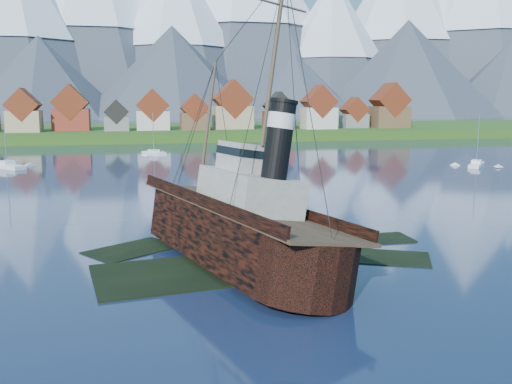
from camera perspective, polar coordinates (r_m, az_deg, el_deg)
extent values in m
plane|color=#162340|center=(48.87, -1.55, -7.03)|extent=(1400.00, 1400.00, 0.00)
cube|color=black|center=(46.63, -4.76, -8.28)|extent=(19.08, 11.42, 1.00)
cube|color=black|center=(54.06, 3.97, -5.85)|extent=(15.15, 9.76, 1.00)
cube|color=black|center=(57.84, -1.23, -4.71)|extent=(11.45, 9.06, 1.00)
cube|color=black|center=(51.55, 11.99, -6.84)|extent=(10.27, 8.34, 1.00)
cube|color=black|center=(54.00, -12.22, -6.08)|extent=(9.42, 8.68, 1.00)
cube|color=black|center=(58.01, 12.30, -4.96)|extent=(6.00, 4.00, 1.00)
cube|color=#214B15|center=(216.71, -9.84, 5.59)|extent=(600.00, 80.00, 3.20)
cube|color=#3F3D38|center=(178.84, -9.34, 4.83)|extent=(600.00, 2.50, 2.00)
cube|color=tan|center=(199.25, -22.18, 6.56)|extent=(10.50, 9.00, 6.80)
cube|color=maroon|center=(199.12, -22.28, 8.08)|extent=(10.69, 9.18, 10.69)
cube|color=maroon|center=(203.26, -17.98, 6.89)|extent=(12.00, 8.50, 7.20)
cube|color=maroon|center=(203.14, -18.06, 8.52)|extent=(12.22, 8.67, 12.22)
cube|color=slate|center=(197.36, -13.75, 6.67)|extent=(8.00, 7.00, 4.80)
cube|color=black|center=(197.23, -13.79, 7.79)|extent=(8.15, 7.14, 8.15)
cube|color=beige|center=(200.35, -10.28, 7.05)|extent=(11.00, 9.50, 6.40)
cube|color=maroon|center=(200.22, -10.32, 8.54)|extent=(11.20, 9.69, 11.20)
cube|color=brown|center=(197.33, -6.14, 7.03)|extent=(9.50, 8.00, 5.80)
cube|color=maroon|center=(197.20, -6.16, 8.37)|extent=(9.67, 8.16, 9.67)
cube|color=tan|center=(204.16, -2.35, 7.46)|extent=(13.50, 10.00, 8.00)
cube|color=maroon|center=(204.04, -2.36, 9.27)|extent=(13.75, 10.20, 13.75)
cube|color=maroon|center=(204.59, 2.25, 7.21)|extent=(10.00, 8.50, 6.20)
cube|color=black|center=(204.46, 2.26, 8.59)|extent=(10.18, 8.67, 10.18)
cube|color=beige|center=(205.61, 6.27, 7.36)|extent=(11.50, 9.00, 7.50)
cube|color=maroon|center=(205.50, 6.30, 8.98)|extent=(11.71, 9.18, 11.71)
cube|color=slate|center=(214.55, 9.77, 7.03)|extent=(9.00, 7.50, 5.00)
cube|color=maroon|center=(214.44, 9.80, 8.13)|extent=(9.16, 7.65, 9.16)
cube|color=brown|center=(217.85, 13.18, 7.32)|extent=(12.50, 10.00, 7.80)
cube|color=maroon|center=(217.74, 13.24, 8.93)|extent=(12.73, 10.20, 12.73)
cone|color=#2D333D|center=(512.81, -23.12, 15.28)|extent=(180.00, 180.00, 150.00)
cone|color=#2D333D|center=(547.07, -15.96, 16.82)|extent=(210.00, 210.00, 180.00)
cone|color=#2D333D|center=(520.63, -8.05, 15.54)|extent=(170.00, 170.00, 145.00)
cone|color=#2D333D|center=(577.67, -1.17, 17.76)|extent=(240.00, 240.00, 200.00)
cone|color=#2D333D|center=(538.69, 7.56, 14.27)|extent=(150.00, 150.00, 125.00)
cone|color=white|center=(541.43, 7.62, 16.91)|extent=(93.00, 93.00, 75.00)
cone|color=#2D333D|center=(599.19, 14.12, 15.74)|extent=(200.00, 200.00, 170.00)
cone|color=#2D333D|center=(626.43, 21.64, 16.00)|extent=(230.00, 230.00, 190.00)
cone|color=#2D333D|center=(424.78, -20.76, 10.56)|extent=(120.00, 120.00, 58.00)
cone|color=#2D333D|center=(416.44, -8.31, 11.65)|extent=(136.00, 136.00, 66.00)
cone|color=#2D333D|center=(435.64, 3.78, 10.57)|extent=(110.00, 110.00, 50.00)
cone|color=#2D333D|center=(465.93, 14.85, 11.74)|extent=(150.00, 150.00, 75.00)
cone|color=#2D333D|center=(513.12, 23.91, 10.17)|extent=(124.00, 124.00, 60.00)
cube|color=black|center=(48.35, -2.50, -4.32)|extent=(7.36, 21.20, 4.42)
cone|color=black|center=(61.65, -4.63, -1.35)|extent=(7.36, 7.36, 7.36)
cylinder|color=black|center=(38.31, 0.18, -8.00)|extent=(7.36, 7.36, 4.42)
cube|color=#4C3826|center=(47.85, -2.51, -1.63)|extent=(7.21, 27.97, 0.26)
cube|color=black|center=(47.32, -6.74, -1.23)|extent=(0.21, 27.09, 0.95)
cube|color=black|center=(48.46, 1.60, -0.91)|extent=(0.21, 27.09, 0.95)
cube|color=#ADA89E|center=(46.04, -2.20, -0.07)|extent=(5.47, 8.94, 3.16)
cube|color=#ADA89E|center=(46.70, -2.45, 3.45)|extent=(3.79, 4.21, 2.31)
cylinder|color=black|center=(42.11, -1.43, 5.25)|extent=(2.00, 2.00, 5.89)
cylinder|color=silver|center=(42.03, -1.43, 7.26)|extent=(2.10, 2.10, 1.16)
cylinder|color=#473828|center=(55.35, -4.02, 6.55)|extent=(0.29, 0.29, 12.62)
cylinder|color=#473828|center=(44.50, -2.05, 13.47)|extent=(0.34, 0.34, 13.67)
cube|color=white|center=(123.79, -23.64, 2.24)|extent=(8.35, 8.98, 1.31)
cube|color=white|center=(123.68, -23.67, 2.72)|extent=(3.44, 3.49, 0.76)
cylinder|color=gray|center=(123.25, -23.83, 5.16)|extent=(0.15, 0.15, 11.34)
cube|color=white|center=(124.72, 21.17, 2.44)|extent=(6.98, 7.60, 1.17)
cube|color=white|center=(124.62, 21.19, 2.86)|extent=(2.89, 2.94, 0.68)
cylinder|color=gray|center=(124.23, 21.32, 5.02)|extent=(0.14, 0.14, 10.12)
cube|color=white|center=(142.60, -10.18, 3.71)|extent=(5.83, 9.50, 1.12)
cube|color=white|center=(142.52, -10.19, 4.07)|extent=(2.92, 3.21, 0.65)
cylinder|color=gray|center=(142.18, -10.24, 5.89)|extent=(0.13, 0.13, 9.71)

